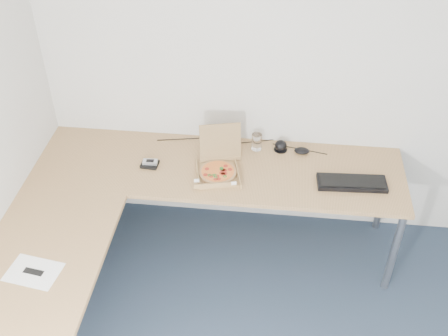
# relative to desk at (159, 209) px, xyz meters

# --- Properties ---
(room_shell) EXTENTS (3.50, 3.50, 2.50)m
(room_shell) POSITION_rel_desk_xyz_m (0.82, -0.97, 0.55)
(room_shell) COLOR beige
(room_shell) RESTS_ON ground
(desk) EXTENTS (2.50, 2.20, 0.73)m
(desk) POSITION_rel_desk_xyz_m (0.00, 0.00, 0.00)
(desk) COLOR #AF8350
(desk) RESTS_ON ground
(pizza_box) EXTENTS (0.28, 0.33, 0.28)m
(pizza_box) POSITION_rel_desk_xyz_m (0.33, 0.36, 0.06)
(pizza_box) COLOR #AB8451
(pizza_box) RESTS_ON desk
(drinking_glass) EXTENTS (0.07, 0.07, 0.12)m
(drinking_glass) POSITION_rel_desk_xyz_m (0.57, 0.66, 0.09)
(drinking_glass) COLOR white
(drinking_glass) RESTS_ON desk
(keyboard) EXTENTS (0.46, 0.18, 0.03)m
(keyboard) POSITION_rel_desk_xyz_m (1.21, 0.34, 0.04)
(keyboard) COLOR black
(keyboard) RESTS_ON desk
(mouse) EXTENTS (0.12, 0.10, 0.04)m
(mouse) POSITION_rel_desk_xyz_m (0.88, 0.65, 0.05)
(mouse) COLOR black
(mouse) RESTS_ON desk
(wallet) EXTENTS (0.12, 0.10, 0.02)m
(wallet) POSITION_rel_desk_xyz_m (-0.14, 0.39, 0.04)
(wallet) COLOR black
(wallet) RESTS_ON desk
(phone) EXTENTS (0.10, 0.06, 0.02)m
(phone) POSITION_rel_desk_xyz_m (-0.14, 0.39, 0.06)
(phone) COLOR #B2B5BA
(phone) RESTS_ON wallet
(paper_sheet) EXTENTS (0.31, 0.24, 0.00)m
(paper_sheet) POSITION_rel_desk_xyz_m (-0.58, -0.60, 0.03)
(paper_sheet) COLOR white
(paper_sheet) RESTS_ON desk
(dome_speaker) EXTENTS (0.10, 0.10, 0.08)m
(dome_speaker) POSITION_rel_desk_xyz_m (0.74, 0.67, 0.07)
(dome_speaker) COLOR black
(dome_speaker) RESTS_ON desk
(cable_bundle) EXTENTS (0.59, 0.12, 0.01)m
(cable_bundle) POSITION_rel_desk_xyz_m (0.43, 0.71, 0.03)
(cable_bundle) COLOR black
(cable_bundle) RESTS_ON desk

